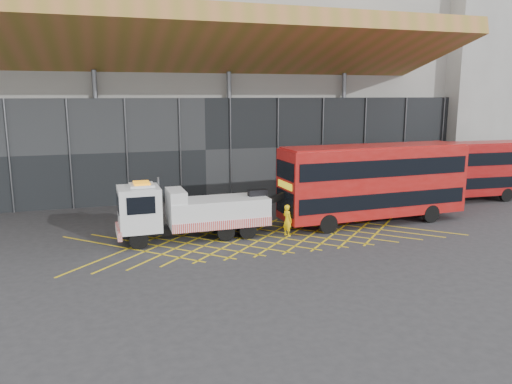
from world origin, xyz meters
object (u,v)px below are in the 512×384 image
object	(u,v)px
bus_second	(462,169)
worker	(287,220)
recovery_truck	(189,211)
bus_towed	(374,180)

from	to	relation	value
bus_second	worker	bearing A→B (deg)	-159.96
recovery_truck	bus_towed	world-z (taller)	bus_towed
recovery_truck	bus_second	world-z (taller)	bus_second
bus_towed	bus_second	world-z (taller)	bus_towed
bus_towed	recovery_truck	bearing A→B (deg)	178.45
recovery_truck	worker	world-z (taller)	recovery_truck
recovery_truck	bus_second	bearing A→B (deg)	9.56
bus_towed	worker	distance (m)	6.81
bus_second	worker	distance (m)	17.47
recovery_truck	bus_second	distance (m)	22.67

